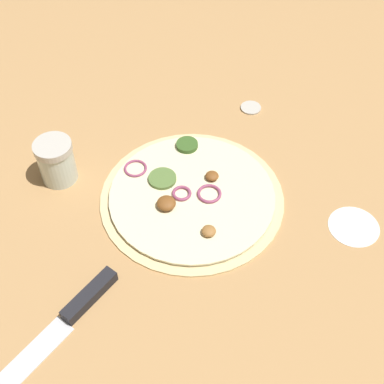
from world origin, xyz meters
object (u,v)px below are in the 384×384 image
object	(u,v)px
pizza	(191,196)
spice_jar	(56,161)
knife	(67,319)
loose_cap	(251,107)

from	to	relation	value
pizza	spice_jar	xyz separation A→B (m)	(0.04, 0.22, 0.03)
pizza	knife	size ratio (longest dim) A/B	1.22
loose_cap	spice_jar	bearing A→B (deg)	118.73
spice_jar	loose_cap	world-z (taller)	spice_jar
pizza	spice_jar	world-z (taller)	spice_jar
spice_jar	loose_cap	size ratio (longest dim) A/B	1.99
knife	spice_jar	size ratio (longest dim) A/B	3.18
knife	loose_cap	world-z (taller)	knife
knife	spice_jar	bearing A→B (deg)	-131.37
knife	loose_cap	distance (m)	0.52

